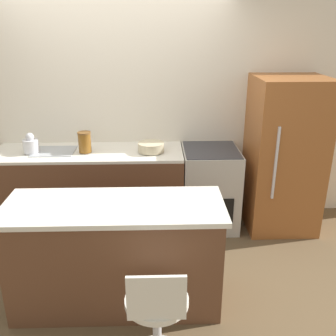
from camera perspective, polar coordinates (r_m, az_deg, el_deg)
The scene contains 10 objects.
ground_plane at distance 4.17m, azimuth -7.76°, elevation -10.88°, with size 14.00×14.00×0.00m, color brown.
wall_back at distance 4.34m, azimuth -7.70°, elevation 9.02°, with size 8.00×0.06×2.60m.
back_counter at distance 4.31m, azimuth -11.70°, elevation -3.21°, with size 2.06×0.66×0.92m.
kitchen_island at distance 3.14m, azimuth -7.89°, elevation -12.91°, with size 1.71×0.64×0.91m.
oven_range at distance 4.28m, azimuth 6.35°, elevation -3.01°, with size 0.62×0.67×0.92m.
refrigerator at distance 4.30m, azimuth 17.22°, elevation 1.85°, with size 0.75×0.74×1.70m.
stool_chair at distance 2.65m, azimuth -1.70°, elevation -21.88°, with size 0.42×0.42×0.84m.
kettle at distance 4.22m, azimuth -20.18°, elevation 3.36°, with size 0.16×0.16×0.22m.
mixing_bowl at distance 4.02m, azimuth -2.60°, elevation 3.21°, with size 0.28×0.28×0.10m.
canister_jar at distance 4.07m, azimuth -12.58°, elevation 3.89°, with size 0.14×0.14×0.22m.
Camera 1 is at (0.45, -3.51, 2.21)m, focal length 40.00 mm.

